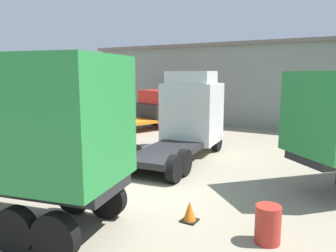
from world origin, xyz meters
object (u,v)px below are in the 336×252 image
object	(u,v)px
traffic_cone	(190,212)
oil_drum	(268,224)
tractor_unit_white	(188,116)
gravel_pile	(5,129)
flatbed_truck_red	(146,111)

from	to	relation	value
traffic_cone	oil_drum	bearing A→B (deg)	-2.58
tractor_unit_white	traffic_cone	bearing A→B (deg)	-158.62
tractor_unit_white	traffic_cone	size ratio (longest dim) A/B	12.11
tractor_unit_white	gravel_pile	world-z (taller)	tractor_unit_white
tractor_unit_white	oil_drum	distance (m)	8.69
flatbed_truck_red	gravel_pile	world-z (taller)	flatbed_truck_red
tractor_unit_white	flatbed_truck_red	bearing A→B (deg)	43.82
gravel_pile	traffic_cone	size ratio (longest dim) A/B	5.26
oil_drum	traffic_cone	size ratio (longest dim) A/B	1.60
gravel_pile	traffic_cone	bearing A→B (deg)	-16.81
flatbed_truck_red	oil_drum	world-z (taller)	flatbed_truck_red
tractor_unit_white	gravel_pile	size ratio (longest dim) A/B	2.30
tractor_unit_white	oil_drum	world-z (taller)	tractor_unit_white
tractor_unit_white	gravel_pile	xyz separation A→B (m)	(-10.77, -2.32, -1.24)
traffic_cone	gravel_pile	bearing A→B (deg)	163.19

